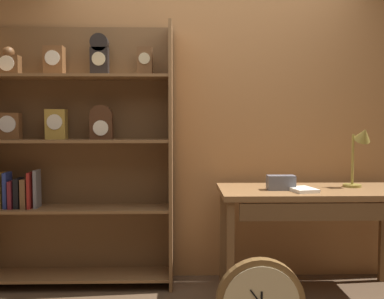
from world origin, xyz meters
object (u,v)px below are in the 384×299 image
Objects in this scene: desk_lamp at (360,147)px; open_repair_manual at (302,190)px; bookshelf at (73,153)px; toolbox_small at (281,183)px; workbench at (315,202)px.

open_repair_manual is at bearing -160.67° from desk_lamp.
bookshelf is 10.25× the size of toolbox_small.
bookshelf is 9.42× the size of open_repair_manual.
desk_lamp is at bearing 8.57° from toolbox_small.
workbench is 6.98× the size of toolbox_small.
toolbox_small is (-0.62, -0.09, -0.26)m from desk_lamp.
bookshelf is at bearing 168.86° from toolbox_small.
toolbox_small is (1.59, -0.31, -0.20)m from bookshelf.
bookshelf reaches higher than open_repair_manual.
bookshelf reaches higher than desk_lamp.
bookshelf is 1.47× the size of workbench.
open_repair_manual is at bearing -143.22° from workbench.
bookshelf is 1.79m from open_repair_manual.
bookshelf reaches higher than workbench.
toolbox_small is at bearing -11.14° from bookshelf.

